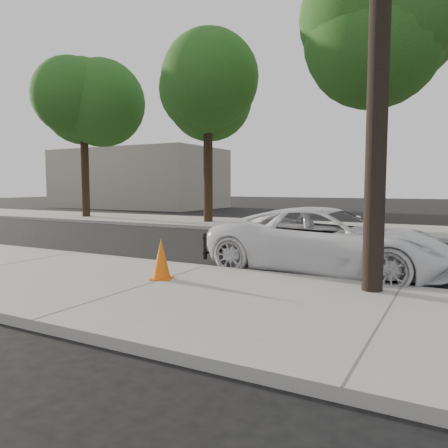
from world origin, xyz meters
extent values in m
plane|color=black|center=(0.00, 0.00, 0.00)|extent=(120.00, 120.00, 0.00)
cube|color=gray|center=(0.00, -4.30, 0.07)|extent=(90.00, 4.40, 0.15)
cube|color=gray|center=(0.00, 8.50, 0.07)|extent=(90.00, 5.00, 0.15)
cube|color=#9E9B93|center=(0.00, -2.10, 0.07)|extent=(90.00, 0.12, 0.16)
cube|color=gray|center=(-20.00, 20.00, 2.50)|extent=(14.00, 8.00, 5.00)
cylinder|color=black|center=(3.60, -2.70, 4.65)|extent=(0.34, 0.34, 9.00)
cylinder|color=black|center=(-14.00, 8.00, 2.40)|extent=(0.44, 0.44, 4.50)
sphere|color=#193F12|center=(-14.00, 8.00, 6.15)|extent=(4.50, 4.50, 4.50)
sphere|color=#193F12|center=(-13.40, 7.55, 7.35)|extent=(3.60, 3.60, 3.60)
cylinder|color=black|center=(-6.00, 8.20, 2.28)|extent=(0.44, 0.44, 4.25)
sphere|color=#193F12|center=(-6.00, 8.20, 5.80)|extent=(4.20, 4.20, 4.20)
sphere|color=#193F12|center=(-5.44, 7.78, 6.92)|extent=(3.36, 3.36, 3.36)
cylinder|color=black|center=(2.00, 7.80, 2.53)|extent=(0.44, 0.44, 4.75)
sphere|color=#193F12|center=(2.00, 7.80, 6.50)|extent=(4.80, 4.80, 4.80)
sphere|color=#193F12|center=(2.64, 7.32, 7.78)|extent=(3.84, 3.84, 3.84)
imported|color=white|center=(2.38, -0.93, 0.71)|extent=(5.25, 2.62, 1.43)
cube|color=#E65E0C|center=(-0.04, -3.65, 0.16)|extent=(0.52, 0.52, 0.02)
cone|color=#E65E0C|center=(-0.04, -3.65, 0.53)|extent=(0.46, 0.46, 0.77)
camera|label=1|loc=(4.84, -10.18, 1.89)|focal=35.00mm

